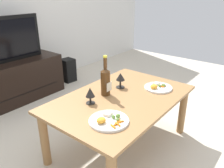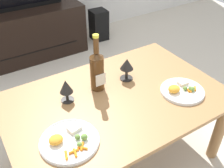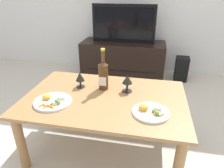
% 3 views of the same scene
% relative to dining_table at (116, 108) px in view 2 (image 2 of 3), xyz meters
% --- Properties ---
extents(ground_plane, '(6.40, 6.40, 0.00)m').
position_rel_dining_table_xyz_m(ground_plane, '(0.00, 0.00, -0.43)').
color(ground_plane, beige).
extents(dining_table, '(1.27, 0.83, 0.51)m').
position_rel_dining_table_xyz_m(dining_table, '(0.00, 0.00, 0.00)').
color(dining_table, '#9E7042').
rests_on(dining_table, ground_plane).
extents(tv_stand, '(1.28, 0.50, 0.53)m').
position_rel_dining_table_xyz_m(tv_stand, '(-0.10, 1.67, -0.17)').
color(tv_stand, black).
rests_on(tv_stand, ground_plane).
extents(floor_speaker, '(0.20, 0.20, 0.36)m').
position_rel_dining_table_xyz_m(floor_speaker, '(0.80, 1.63, -0.25)').
color(floor_speaker, black).
rests_on(floor_speaker, ground_plane).
extents(wine_bottle, '(0.08, 0.08, 0.35)m').
position_rel_dining_table_xyz_m(wine_bottle, '(-0.04, 0.14, 0.22)').
color(wine_bottle, '#4C2D14').
rests_on(wine_bottle, dining_table).
extents(goblet_left, '(0.08, 0.08, 0.14)m').
position_rel_dining_table_xyz_m(goblet_left, '(-0.25, 0.13, 0.17)').
color(goblet_left, black).
rests_on(goblet_left, dining_table).
extents(goblet_right, '(0.08, 0.08, 0.15)m').
position_rel_dining_table_xyz_m(goblet_right, '(0.16, 0.13, 0.18)').
color(goblet_right, black).
rests_on(goblet_right, dining_table).
extents(dinner_plate_left, '(0.29, 0.29, 0.05)m').
position_rel_dining_table_xyz_m(dinner_plate_left, '(-0.37, -0.16, 0.09)').
color(dinner_plate_left, white).
rests_on(dinner_plate_left, dining_table).
extents(dinner_plate_right, '(0.26, 0.26, 0.05)m').
position_rel_dining_table_xyz_m(dinner_plate_right, '(0.36, -0.16, 0.09)').
color(dinner_plate_right, white).
rests_on(dinner_plate_right, dining_table).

